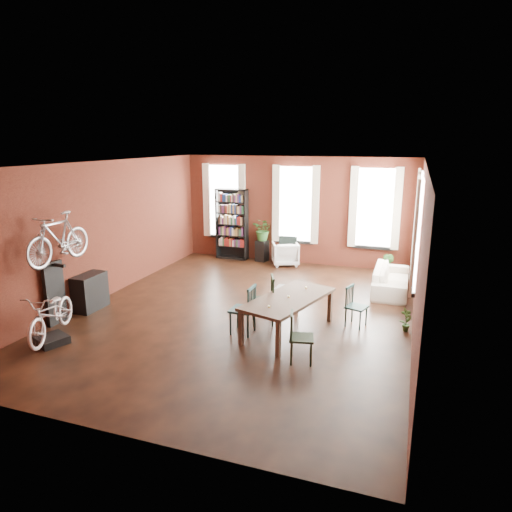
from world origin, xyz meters
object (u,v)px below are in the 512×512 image
at_px(cream_sofa, 392,275).
at_px(dining_chair_c, 302,338).
at_px(plant_stand, 262,251).
at_px(bicycle_floor, 49,293).
at_px(dining_chair_a, 243,309).
at_px(bike_trainer, 52,340).
at_px(dining_chair_b, 263,300).
at_px(bookshelf, 232,224).
at_px(console_table, 90,292).
at_px(dining_chair_d, 357,307).
at_px(dining_table, 288,315).
at_px(white_armchair, 285,252).

bearing_deg(cream_sofa, dining_chair_c, 164.42).
bearing_deg(plant_stand, bicycle_floor, -104.28).
xyz_separation_m(dining_chair_a, bike_trainer, (-3.16, -1.63, -0.41)).
bearing_deg(plant_stand, cream_sofa, -23.20).
height_order(dining_chair_a, dining_chair_b, dining_chair_b).
xyz_separation_m(bookshelf, console_table, (-1.28, -5.20, -0.70)).
xyz_separation_m(dining_chair_a, dining_chair_b, (0.22, 0.58, 0.02)).
bearing_deg(dining_chair_b, bookshelf, -173.72).
bearing_deg(dining_chair_d, bicycle_floor, 134.14).
xyz_separation_m(dining_chair_b, plant_stand, (-1.59, 4.71, -0.18)).
height_order(dining_chair_a, bicycle_floor, bicycle_floor).
bearing_deg(dining_chair_c, bike_trainer, 87.67).
height_order(dining_table, white_armchair, white_armchair).
height_order(dining_chair_c, plant_stand, dining_chair_c).
distance_m(dining_chair_c, cream_sofa, 4.55).
height_order(cream_sofa, plant_stand, cream_sofa).
bearing_deg(dining_chair_c, white_armchair, 5.32).
bearing_deg(dining_chair_d, dining_chair_c, 176.71).
bearing_deg(white_armchair, dining_chair_d, 99.29).
xyz_separation_m(dining_table, dining_chair_b, (-0.61, 0.27, 0.14)).
height_order(dining_chair_b, white_armchair, dining_chair_b).
bearing_deg(bicycle_floor, dining_chair_a, 9.22).
bearing_deg(console_table, bookshelf, 76.17).
bearing_deg(bike_trainer, bicycle_floor, 46.79).
bearing_deg(plant_stand, bookshelf, 179.74).
bearing_deg(dining_chair_d, bike_trainer, 134.30).
height_order(dining_chair_c, console_table, dining_chair_c).
bearing_deg(dining_chair_c, dining_table, 12.92).
xyz_separation_m(dining_chair_d, cream_sofa, (0.54, 2.53, -0.01)).
bearing_deg(plant_stand, dining_chair_a, -75.44).
bearing_deg(bike_trainer, dining_chair_b, 33.15).
distance_m(cream_sofa, bike_trainer, 7.77).
bearing_deg(white_armchair, cream_sofa, 130.94).
bearing_deg(bike_trainer, white_armchair, 68.92).
height_order(dining_chair_c, bike_trainer, dining_chair_c).
bearing_deg(dining_chair_a, cream_sofa, 145.86).
distance_m(dining_chair_b, bicycle_floor, 4.02).
height_order(dining_table, bike_trainer, dining_table).
xyz_separation_m(white_armchair, console_table, (-3.08, -5.00, 0.02)).
bearing_deg(console_table, plant_stand, 66.36).
relative_size(dining_table, cream_sofa, 1.01).
distance_m(dining_chair_c, bicycle_floor, 4.59).
xyz_separation_m(white_armchair, cream_sofa, (3.15, -1.50, 0.02)).
xyz_separation_m(bookshelf, cream_sofa, (4.95, -1.70, -0.69)).
height_order(dining_chair_a, dining_chair_c, dining_chair_a).
relative_size(bookshelf, plant_stand, 3.40).
height_order(dining_chair_d, bicycle_floor, bicycle_floor).
distance_m(dining_chair_c, bike_trainer, 4.61).
bearing_deg(bicycle_floor, bike_trainer, -150.96).
height_order(bike_trainer, bicycle_floor, bicycle_floor).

